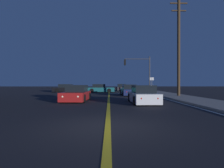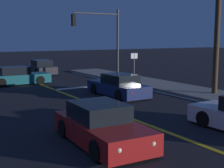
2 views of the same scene
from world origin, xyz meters
TOP-DOWN VIEW (x-y plane):
  - lane_line_center at (0.00, 10.99)m, footprint 0.20×37.38m
  - lane_line_edge_right at (5.40, 10.99)m, footprint 0.16×37.38m
  - stop_bar at (2.82, 20.49)m, footprint 5.65×0.50m
  - car_far_approaching_teal at (-1.45, 24.30)m, footprint 4.59×1.87m
  - car_parked_curb_red at (-2.71, 9.22)m, footprint 2.04×4.32m
  - car_distant_tail_navy at (2.47, 16.39)m, footprint 1.94×4.55m
  - car_lead_oncoming_charcoal at (2.45, 30.37)m, footprint 1.92×4.54m
  - traffic_signal_near_right at (4.96, 22.79)m, footprint 4.16×0.28m
  - utility_pole_right at (7.55, 13.47)m, footprint 1.87×0.32m
  - street_sign_corner at (6.15, 19.99)m, footprint 0.56×0.08m

SIDE VIEW (x-z plane):
  - lane_line_center at x=0.00m, z-range 0.00..0.01m
  - lane_line_edge_right at x=5.40m, z-range 0.00..0.01m
  - stop_bar at x=2.82m, z-range 0.00..0.01m
  - car_parked_curb_red at x=-2.71m, z-range -0.09..1.25m
  - car_distant_tail_navy at x=2.47m, z-range -0.09..1.25m
  - car_lead_oncoming_charcoal at x=2.45m, z-range -0.09..1.25m
  - car_far_approaching_teal at x=-1.45m, z-range -0.09..1.25m
  - street_sign_corner at x=6.15m, z-range 0.41..2.78m
  - traffic_signal_near_right at x=4.96m, z-range 0.98..6.72m
  - utility_pole_right at x=7.55m, z-range 0.19..10.92m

